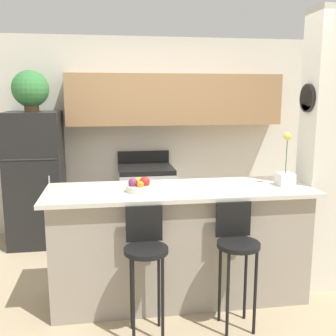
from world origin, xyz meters
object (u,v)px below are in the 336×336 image
object	(u,v)px
stove_range	(146,201)
orchid_vase	(285,173)
refrigerator	(36,178)
bar_stool_right	(237,247)
potted_plant_on_fridge	(30,89)
bar_stool_left	(146,253)
fruit_bowl	(139,186)

from	to	relation	value
stove_range	orchid_vase	bearing A→B (deg)	-56.73
refrigerator	bar_stool_right	distance (m)	2.81
potted_plant_on_fridge	refrigerator	bearing A→B (deg)	-64.81
refrigerator	bar_stool_right	xyz separation A→B (m)	(1.84, -2.11, -0.15)
bar_stool_left	fruit_bowl	distance (m)	0.61
refrigerator	fruit_bowl	distance (m)	2.02
bar_stool_right	potted_plant_on_fridge	xyz separation A→B (m)	(-1.84, 2.11, 1.22)
refrigerator	bar_stool_right	bearing A→B (deg)	-48.98
refrigerator	stove_range	distance (m)	1.39
refrigerator	potted_plant_on_fridge	xyz separation A→B (m)	(-0.00, 0.00, 1.07)
stove_range	fruit_bowl	distance (m)	1.80
fruit_bowl	potted_plant_on_fridge	bearing A→B (deg)	124.22
refrigerator	orchid_vase	distance (m)	2.95
refrigerator	bar_stool_right	size ratio (longest dim) A/B	1.64
fruit_bowl	bar_stool_left	bearing A→B (deg)	-89.24
bar_stool_right	fruit_bowl	world-z (taller)	fruit_bowl
orchid_vase	fruit_bowl	bearing A→B (deg)	-178.97
stove_range	bar_stool_left	size ratio (longest dim) A/B	1.08
refrigerator	orchid_vase	xyz separation A→B (m)	(2.44, -1.63, 0.31)
fruit_bowl	stove_range	bearing A→B (deg)	82.69
orchid_vase	potted_plant_on_fridge	bearing A→B (deg)	146.15
potted_plant_on_fridge	stove_range	bearing A→B (deg)	1.28
potted_plant_on_fridge	fruit_bowl	distance (m)	2.16
refrigerator	orchid_vase	bearing A→B (deg)	-33.85
orchid_vase	refrigerator	bearing A→B (deg)	146.15
stove_range	potted_plant_on_fridge	xyz separation A→B (m)	(-1.34, -0.03, 1.41)
bar_stool_left	fruit_bowl	world-z (taller)	fruit_bowl
stove_range	potted_plant_on_fridge	size ratio (longest dim) A/B	2.23
potted_plant_on_fridge	fruit_bowl	world-z (taller)	potted_plant_on_fridge
refrigerator	potted_plant_on_fridge	distance (m)	1.07
bar_stool_left	fruit_bowl	bearing A→B (deg)	90.76
bar_stool_left	bar_stool_right	bearing A→B (deg)	0.00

